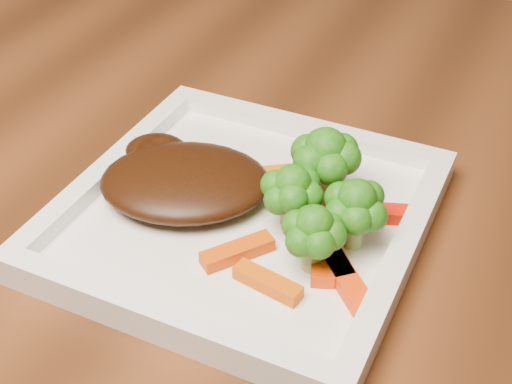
% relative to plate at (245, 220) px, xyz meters
% --- Properties ---
extents(plate, '(0.27, 0.27, 0.01)m').
position_rel_plate_xyz_m(plate, '(0.00, 0.00, 0.00)').
color(plate, white).
rests_on(plate, dining_table).
extents(steak, '(0.17, 0.15, 0.03)m').
position_rel_plate_xyz_m(steak, '(-0.05, -0.00, 0.02)').
color(steak, '#331607').
rests_on(steak, plate).
extents(broccoli_0, '(0.08, 0.08, 0.07)m').
position_rel_plate_xyz_m(broccoli_0, '(0.05, 0.04, 0.04)').
color(broccoli_0, '#377613').
rests_on(broccoli_0, plate).
extents(broccoli_1, '(0.06, 0.06, 0.06)m').
position_rel_plate_xyz_m(broccoli_1, '(0.09, 0.00, 0.04)').
color(broccoli_1, '#356510').
rests_on(broccoli_1, plate).
extents(broccoli_2, '(0.05, 0.05, 0.06)m').
position_rel_plate_xyz_m(broccoli_2, '(0.07, -0.03, 0.04)').
color(broccoli_2, '#267313').
rests_on(broccoli_2, plate).
extents(broccoli_3, '(0.06, 0.06, 0.06)m').
position_rel_plate_xyz_m(broccoli_3, '(0.04, 0.00, 0.04)').
color(broccoli_3, '#225F0F').
rests_on(broccoli_3, plate).
extents(carrot_0, '(0.05, 0.02, 0.01)m').
position_rel_plate_xyz_m(carrot_0, '(0.05, -0.07, 0.01)').
color(carrot_0, '#D75003').
rests_on(carrot_0, plate).
extents(carrot_1, '(0.05, 0.05, 0.01)m').
position_rel_plate_xyz_m(carrot_1, '(0.10, -0.04, 0.01)').
color(carrot_1, '#EC3703').
rests_on(carrot_1, plate).
extents(carrot_2, '(0.04, 0.05, 0.01)m').
position_rel_plate_xyz_m(carrot_2, '(0.02, -0.05, 0.01)').
color(carrot_2, '#DC4303').
rests_on(carrot_2, plate).
extents(carrot_3, '(0.06, 0.03, 0.01)m').
position_rel_plate_xyz_m(carrot_3, '(0.10, 0.04, 0.01)').
color(carrot_3, red).
rests_on(carrot_3, plate).
extents(carrot_4, '(0.06, 0.05, 0.01)m').
position_rel_plate_xyz_m(carrot_4, '(0.02, 0.06, 0.01)').
color(carrot_4, '#D16803').
rests_on(carrot_4, plate).
extents(carrot_5, '(0.05, 0.05, 0.01)m').
position_rel_plate_xyz_m(carrot_5, '(0.08, -0.02, 0.01)').
color(carrot_5, '#F13B03').
rests_on(carrot_5, plate).
extents(carrot_6, '(0.06, 0.05, 0.01)m').
position_rel_plate_xyz_m(carrot_6, '(0.06, 0.02, 0.01)').
color(carrot_6, '#FF1304').
rests_on(carrot_6, plate).
extents(carrot_7, '(0.04, 0.06, 0.01)m').
position_rel_plate_xyz_m(carrot_7, '(0.07, -0.02, 0.01)').
color(carrot_7, '#ED3A03').
rests_on(carrot_7, plate).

